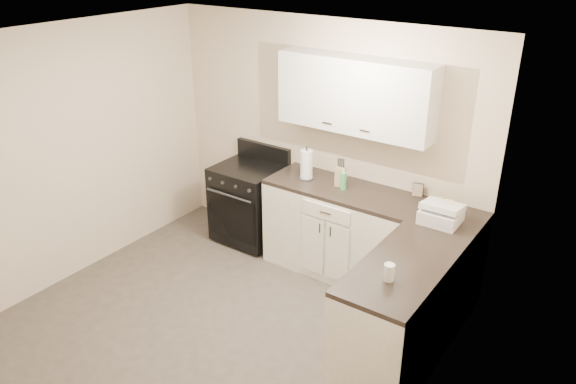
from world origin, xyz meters
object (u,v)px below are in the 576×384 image
Objects in this scene: wicker_basket at (441,207)px; stove at (249,203)px; knife_block at (340,176)px; countertop_grill at (441,216)px; paper_towel at (306,165)px.

stove is at bearing -177.90° from wicker_basket.
countertop_grill is at bearing -18.72° from knife_block.
countertop_grill is at bearing -69.58° from wicker_basket.
knife_block reaches higher than stove.
stove is at bearing 173.01° from knife_block.
wicker_basket reaches higher than stove.
knife_block is 1.03m from wicker_basket.
knife_block reaches higher than countertop_grill.
paper_towel reaches higher than wicker_basket.
knife_block is at bearing 2.80° from stove.
stove is 2.86× the size of paper_towel.
countertop_grill is at bearing -3.01° from stove.
paper_towel is (0.75, 0.02, 0.63)m from stove.
stove is 2.22m from wicker_basket.
wicker_basket is at bearing 2.10° from stove.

